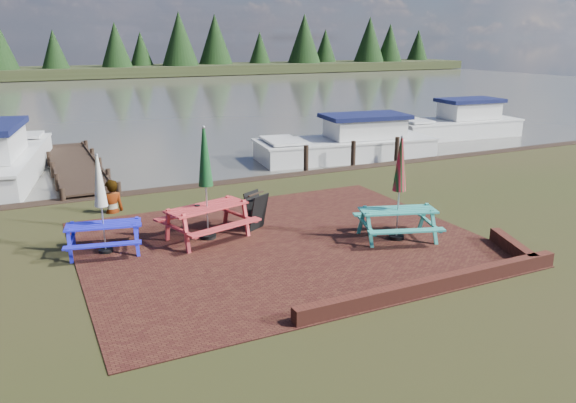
% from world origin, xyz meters
% --- Properties ---
extents(ground, '(120.00, 120.00, 0.00)m').
position_xyz_m(ground, '(0.00, 0.00, 0.00)').
color(ground, '#242C10').
rests_on(ground, ground).
extents(paving, '(9.00, 7.50, 0.02)m').
position_xyz_m(paving, '(0.00, 1.00, 0.01)').
color(paving, black).
rests_on(paving, ground).
extents(brick_wall, '(6.21, 1.79, 0.30)m').
position_xyz_m(brick_wall, '(2.15, -2.42, 0.15)').
color(brick_wall, '#4C1E16').
rests_on(brick_wall, ground).
extents(water, '(120.00, 60.00, 0.02)m').
position_xyz_m(water, '(0.00, 37.00, 0.00)').
color(water, '#403F37').
rests_on(water, ground).
extents(far_treeline, '(120.00, 10.00, 8.10)m').
position_xyz_m(far_treeline, '(0.00, 66.00, 3.28)').
color(far_treeline, black).
rests_on(far_treeline, ground).
extents(picnic_table_teal, '(2.16, 2.04, 2.45)m').
position_xyz_m(picnic_table_teal, '(2.55, 0.08, 0.86)').
color(picnic_table_teal, teal).
rests_on(picnic_table_teal, ground).
extents(picnic_table_red, '(2.32, 2.17, 2.67)m').
position_xyz_m(picnic_table_red, '(-1.46, 2.07, 0.94)').
color(picnic_table_red, '#B52E31').
rests_on(picnic_table_red, ground).
extents(picnic_table_blue, '(1.85, 1.71, 2.21)m').
position_xyz_m(picnic_table_blue, '(-3.80, 2.19, 0.78)').
color(picnic_table_blue, '#1C1DD2').
rests_on(picnic_table_blue, ground).
extents(chalkboard, '(0.61, 0.79, 0.92)m').
position_xyz_m(chalkboard, '(-0.14, 2.24, 0.48)').
color(chalkboard, black).
rests_on(chalkboard, ground).
extents(jetty, '(1.76, 9.08, 1.00)m').
position_xyz_m(jetty, '(-3.50, 11.28, 0.11)').
color(jetty, black).
rests_on(jetty, ground).
extents(boat_near, '(7.55, 3.42, 1.97)m').
position_xyz_m(boat_near, '(6.91, 9.29, 0.39)').
color(boat_near, silver).
rests_on(boat_near, ground).
extents(boat_far, '(6.78, 2.85, 2.06)m').
position_xyz_m(boat_far, '(14.66, 11.48, 0.42)').
color(boat_far, silver).
rests_on(boat_far, ground).
extents(person, '(0.73, 0.54, 1.82)m').
position_xyz_m(person, '(-3.18, 5.21, 0.91)').
color(person, gray).
rests_on(person, ground).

